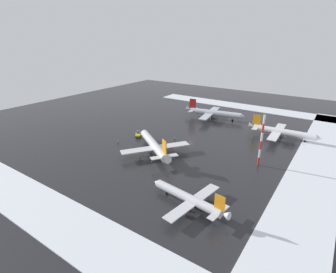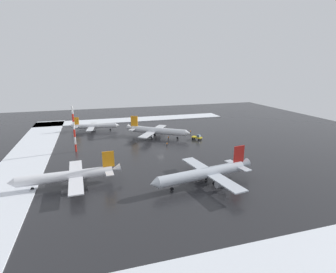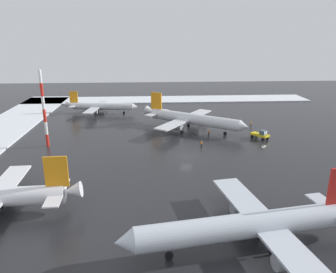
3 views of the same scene
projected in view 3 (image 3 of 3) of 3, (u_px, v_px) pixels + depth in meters
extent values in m
plane|color=#232326|center=(186.00, 157.00, 72.71)|extent=(240.00, 240.00, 0.00)
cube|color=white|center=(168.00, 99.00, 136.49)|extent=(14.00, 116.00, 0.30)
cylinder|color=silver|center=(194.00, 119.00, 92.20)|extent=(18.29, 24.00, 3.09)
cone|color=silver|center=(244.00, 127.00, 84.81)|extent=(3.65, 3.48, 2.93)
cone|color=silver|center=(150.00, 111.00, 99.52)|extent=(4.02, 4.16, 3.00)
cube|color=silver|center=(197.00, 114.00, 99.69)|extent=(11.94, 10.09, 0.33)
cylinder|color=gray|center=(196.00, 118.00, 98.26)|extent=(3.27, 3.57, 1.82)
cube|color=silver|center=(172.00, 125.00, 87.61)|extent=(11.94, 10.09, 0.33)
cylinder|color=gray|center=(177.00, 127.00, 89.12)|extent=(3.27, 3.57, 1.82)
cube|color=orange|center=(156.00, 101.00, 97.43)|extent=(2.37, 3.15, 5.09)
cube|color=silver|center=(162.00, 111.00, 100.60)|extent=(4.92, 4.45, 0.22)
cube|color=silver|center=(152.00, 114.00, 96.18)|extent=(4.92, 4.45, 0.22)
cylinder|color=black|center=(225.00, 129.00, 87.81)|extent=(0.22, 0.22, 0.64)
cylinder|color=black|center=(225.00, 133.00, 88.21)|extent=(0.84, 1.00, 1.00)
cylinder|color=black|center=(189.00, 121.00, 95.60)|extent=(0.22, 0.22, 0.64)
cylinder|color=black|center=(189.00, 125.00, 95.99)|extent=(0.84, 1.00, 1.00)
cylinder|color=black|center=(182.00, 124.00, 92.35)|extent=(0.22, 0.22, 0.64)
cylinder|color=black|center=(182.00, 129.00, 92.75)|extent=(0.84, 1.00, 1.00)
cone|color=white|center=(72.00, 191.00, 49.35)|extent=(2.60, 3.16, 2.83)
cube|color=white|center=(10.00, 179.00, 55.07)|extent=(11.28, 4.25, 0.31)
cylinder|color=gray|center=(5.00, 188.00, 53.66)|extent=(1.84, 2.98, 1.71)
cube|color=orange|center=(56.00, 172.00, 48.19)|extent=(0.46, 3.43, 4.79)
cube|color=white|center=(53.00, 201.00, 46.73)|extent=(4.20, 2.40, 0.21)
cube|color=white|center=(61.00, 185.00, 51.61)|extent=(4.20, 2.40, 0.21)
cylinder|color=black|center=(1.00, 206.00, 50.87)|extent=(0.34, 0.95, 0.94)
cylinder|color=silver|center=(246.00, 226.00, 40.69)|extent=(7.55, 28.14, 3.17)
cone|color=silver|center=(124.00, 242.00, 37.52)|extent=(3.33, 2.69, 3.01)
cube|color=silver|center=(302.00, 265.00, 34.24)|extent=(12.63, 5.97, 0.34)
cylinder|color=gray|center=(287.00, 261.00, 36.16)|extent=(2.34, 3.43, 1.87)
cube|color=silver|center=(240.00, 197.00, 48.49)|extent=(12.63, 5.97, 0.34)
cylinder|color=gray|center=(242.00, 209.00, 46.93)|extent=(2.34, 3.43, 1.87)
cube|color=silver|center=(322.00, 201.00, 45.89)|extent=(4.81, 3.10, 0.22)
cylinder|color=black|center=(169.00, 246.00, 39.06)|extent=(0.22, 0.22, 0.65)
cylinder|color=black|center=(169.00, 256.00, 39.46)|extent=(0.48, 1.07, 1.03)
cylinder|color=black|center=(274.00, 242.00, 39.79)|extent=(0.22, 0.22, 0.65)
cylinder|color=black|center=(273.00, 252.00, 40.19)|extent=(0.48, 1.07, 1.03)
cylinder|color=black|center=(258.00, 224.00, 43.61)|extent=(0.22, 0.22, 0.65)
cylinder|color=black|center=(257.00, 233.00, 44.01)|extent=(0.48, 1.07, 1.03)
cylinder|color=silver|center=(102.00, 106.00, 112.31)|extent=(5.29, 21.28, 2.40)
cone|color=silver|center=(135.00, 107.00, 111.49)|extent=(2.49, 1.99, 2.28)
cone|color=silver|center=(69.00, 104.00, 113.01)|extent=(2.36, 2.77, 2.33)
cube|color=silver|center=(101.00, 103.00, 118.02)|extent=(9.51, 4.34, 0.25)
cylinder|color=gray|center=(101.00, 106.00, 116.87)|extent=(1.73, 2.57, 1.41)
cube|color=silver|center=(91.00, 110.00, 107.02)|extent=(9.51, 4.34, 0.25)
cylinder|color=gray|center=(94.00, 112.00, 108.55)|extent=(1.73, 2.57, 1.41)
cube|color=orange|center=(74.00, 97.00, 112.11)|extent=(0.64, 2.83, 3.95)
cube|color=silver|center=(77.00, 104.00, 114.93)|extent=(3.60, 2.28, 0.17)
cube|color=silver|center=(72.00, 106.00, 110.91)|extent=(3.60, 2.28, 0.17)
cylinder|color=black|center=(124.00, 110.00, 112.09)|extent=(0.17, 0.17, 0.49)
cylinder|color=black|center=(124.00, 112.00, 112.40)|extent=(0.35, 0.80, 0.78)
cylinder|color=black|center=(98.00, 108.00, 114.25)|extent=(0.17, 0.17, 0.49)
cylinder|color=black|center=(98.00, 111.00, 114.56)|extent=(0.35, 0.80, 0.78)
cylinder|color=black|center=(95.00, 110.00, 111.30)|extent=(0.17, 0.17, 0.49)
cylinder|color=black|center=(95.00, 113.00, 111.60)|extent=(0.35, 0.80, 0.78)
cube|color=gold|center=(260.00, 135.00, 84.88)|extent=(4.97, 4.59, 0.50)
cube|color=#3F5160|center=(263.00, 133.00, 83.99)|extent=(2.03, 2.05, 1.10)
cylinder|color=black|center=(267.00, 138.00, 84.58)|extent=(0.90, 0.81, 0.90)
cylinder|color=black|center=(263.00, 139.00, 83.31)|extent=(0.90, 0.81, 0.90)
cylinder|color=black|center=(256.00, 135.00, 86.86)|extent=(0.90, 0.81, 0.90)
cylinder|color=black|center=(252.00, 137.00, 85.59)|extent=(0.90, 0.81, 0.90)
cylinder|color=black|center=(251.00, 125.00, 96.29)|extent=(0.16, 0.16, 0.85)
cylinder|color=black|center=(251.00, 126.00, 96.10)|extent=(0.16, 0.16, 0.85)
cylinder|color=orange|center=(251.00, 123.00, 95.97)|extent=(0.36, 0.36, 0.62)
sphere|color=tan|center=(251.00, 122.00, 95.85)|extent=(0.24, 0.24, 0.24)
cylinder|color=black|center=(201.00, 146.00, 78.82)|extent=(0.16, 0.16, 0.85)
cylinder|color=black|center=(202.00, 146.00, 78.75)|extent=(0.16, 0.16, 0.85)
cylinder|color=orange|center=(202.00, 143.00, 78.57)|extent=(0.36, 0.36, 0.62)
sphere|color=tan|center=(202.00, 141.00, 78.44)|extent=(0.24, 0.24, 0.24)
cylinder|color=black|center=(209.00, 134.00, 87.99)|extent=(0.16, 0.16, 0.85)
cylinder|color=black|center=(208.00, 134.00, 87.96)|extent=(0.16, 0.16, 0.85)
cylinder|color=orange|center=(209.00, 131.00, 87.76)|extent=(0.36, 0.36, 0.62)
sphere|color=tan|center=(209.00, 130.00, 87.63)|extent=(0.24, 0.24, 0.24)
cylinder|color=red|center=(48.00, 140.00, 79.14)|extent=(0.70, 0.70, 3.08)
cylinder|color=white|center=(46.00, 128.00, 78.22)|extent=(0.70, 0.70, 3.08)
cylinder|color=red|center=(45.00, 116.00, 77.30)|extent=(0.70, 0.70, 3.08)
cylinder|color=white|center=(43.00, 103.00, 76.38)|extent=(0.70, 0.70, 3.08)
cylinder|color=red|center=(42.00, 90.00, 75.47)|extent=(0.70, 0.70, 3.08)
cylinder|color=white|center=(40.00, 76.00, 74.55)|extent=(0.70, 0.70, 3.08)
cone|color=orange|center=(175.00, 123.00, 99.80)|extent=(0.36, 0.36, 0.55)
cone|color=orange|center=(188.00, 122.00, 100.53)|extent=(0.36, 0.36, 0.55)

